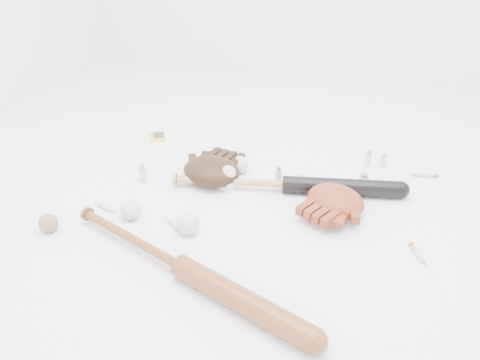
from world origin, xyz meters
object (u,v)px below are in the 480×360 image
(bat_wood, at_px, (181,266))
(pedestal, at_px, (228,184))
(glove_dark, at_px, (211,171))
(bat_dark, at_px, (285,184))

(bat_wood, height_order, pedestal, bat_wood)
(bat_wood, height_order, glove_dark, glove_dark)
(bat_dark, bearing_deg, bat_wood, -121.41)
(glove_dark, bearing_deg, bat_dark, 11.82)
(bat_wood, distance_m, pedestal, 0.54)
(bat_wood, xyz_separation_m, glove_dark, (-0.12, 0.56, 0.02))
(bat_dark, relative_size, pedestal, 14.29)
(bat_dark, distance_m, pedestal, 0.23)
(glove_dark, xyz_separation_m, pedestal, (0.08, -0.02, -0.03))
(bat_wood, relative_size, pedestal, 14.88)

